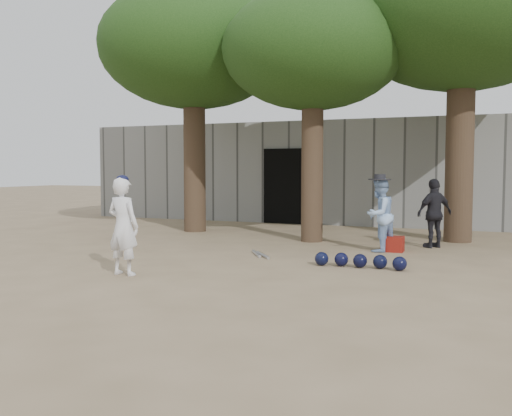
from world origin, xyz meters
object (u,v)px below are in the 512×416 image
at_px(spectator_dark, 434,213).
at_px(spectator_blue, 379,215).
at_px(red_bag, 392,244).
at_px(boy_player, 123,226).

bearing_deg(spectator_dark, spectator_blue, 0.74).
xyz_separation_m(spectator_blue, red_bag, (0.25, 0.10, -0.57)).
bearing_deg(spectator_blue, boy_player, -15.69).
relative_size(boy_player, spectator_dark, 1.05).
xyz_separation_m(boy_player, spectator_dark, (4.06, 4.95, -0.04)).
bearing_deg(red_bag, spectator_dark, 52.25).
height_order(boy_player, spectator_blue, boy_player).
height_order(boy_player, spectator_dark, boy_player).
height_order(spectator_dark, red_bag, spectator_dark).
relative_size(spectator_blue, spectator_dark, 1.02).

